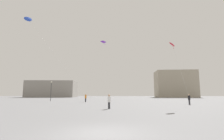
% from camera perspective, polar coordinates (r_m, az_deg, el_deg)
% --- Properties ---
extents(ground_plane, '(300.00, 300.00, 0.00)m').
position_cam_1_polar(ground_plane, '(8.33, -3.51, -20.61)').
color(ground_plane, slate).
extents(person_in_orange, '(0.40, 0.40, 1.86)m').
position_cam_1_polar(person_in_orange, '(40.33, -8.88, -9.16)').
color(person_in_orange, '#2D2D33').
rests_on(person_in_orange, ground_plane).
extents(person_in_black, '(0.39, 0.39, 1.81)m').
position_cam_1_polar(person_in_black, '(32.79, 24.59, -8.83)').
color(person_in_black, '#2D2D33').
rests_on(person_in_black, ground_plane).
extents(person_in_white, '(0.39, 0.39, 1.79)m').
position_cam_1_polar(person_in_white, '(21.30, -0.99, -10.35)').
color(person_in_white, '#2D2D33').
rests_on(person_in_white, ground_plane).
extents(kite_cobalt_diamond, '(9.68, 11.81, 14.68)m').
position_cam_1_polar(kite_cobalt_diamond, '(35.47, -26.31, 15.04)').
color(kite_cobalt_diamond, blue).
extents(kite_crimson_diamond, '(4.32, 4.44, 8.83)m').
position_cam_1_polar(kite_crimson_diamond, '(28.99, 19.70, 8.06)').
color(kite_crimson_diamond, red).
extents(kite_violet_delta, '(4.75, 1.48, 13.14)m').
position_cam_1_polar(kite_violet_delta, '(40.57, -3.08, 8.94)').
color(kite_violet_delta, purple).
extents(building_left_hall, '(27.77, 18.20, 9.39)m').
position_cam_1_polar(building_left_hall, '(107.37, -19.35, -6.14)').
color(building_left_hall, gray).
rests_on(building_left_hall, ground_plane).
extents(building_centre_hall, '(22.39, 14.65, 15.09)m').
position_cam_1_polar(building_centre_hall, '(104.73, 20.50, -4.48)').
color(building_centre_hall, '#A39984').
rests_on(building_centre_hall, ground_plane).
extents(lamppost_east, '(0.36, 0.36, 5.14)m').
position_cam_1_polar(lamppost_east, '(47.34, -19.85, -5.69)').
color(lamppost_east, '#2D2D30').
rests_on(lamppost_east, ground_plane).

